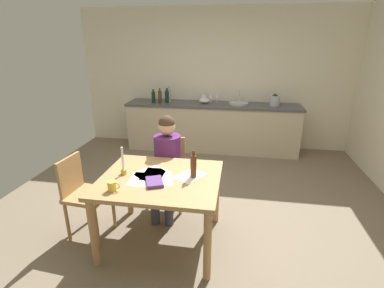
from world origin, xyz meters
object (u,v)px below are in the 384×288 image
at_px(candlestick, 123,167).
at_px(wine_glass_near_sink, 217,96).
at_px(bottle_wine_red, 167,96).
at_px(wine_glass_back_right, 203,96).
at_px(bottle_vinegar, 160,96).
at_px(sink_unit, 239,103).
at_px(bottle_sauce, 169,96).
at_px(dining_table, 161,187).
at_px(bottle_oil, 153,97).
at_px(person_seated, 167,159).
at_px(wine_glass_back_left, 205,96).
at_px(chair_side_empty, 83,192).
at_px(wine_bottle_on_table, 193,166).
at_px(wine_glass_by_kettle, 211,96).
at_px(coffee_mug, 112,186).
at_px(mixing_bowl, 204,101).
at_px(stovetop_kettle, 275,100).
at_px(book_magazine, 154,182).
at_px(chair_at_table, 170,169).

bearing_deg(candlestick, wine_glass_near_sink, 77.01).
bearing_deg(bottle_wine_red, wine_glass_back_right, 14.99).
bearing_deg(candlestick, bottle_vinegar, 97.76).
bearing_deg(sink_unit, bottle_sauce, -179.65).
bearing_deg(dining_table, bottle_oil, 107.69).
distance_m(person_seated, wine_glass_back_left, 2.40).
height_order(bottle_oil, wine_glass_near_sink, bottle_oil).
height_order(chair_side_empty, bottle_vinegar, bottle_vinegar).
height_order(wine_bottle_on_table, bottle_wine_red, bottle_wine_red).
bearing_deg(wine_glass_by_kettle, bottle_oil, -167.78).
xyz_separation_m(coffee_mug, wine_glass_by_kettle, (0.54, 3.29, 0.22)).
xyz_separation_m(mixing_bowl, stovetop_kettle, (1.27, -0.03, 0.05)).
bearing_deg(wine_glass_near_sink, mixing_bowl, -151.56).
height_order(sink_unit, wine_glass_back_left, sink_unit).
bearing_deg(dining_table, wine_bottle_on_table, 10.52).
height_order(book_magazine, mixing_bowl, mixing_bowl).
relative_size(sink_unit, bottle_oil, 1.43).
distance_m(bottle_oil, wine_glass_by_kettle, 1.08).
xyz_separation_m(chair_at_table, coffee_mug, (-0.26, -1.06, 0.30)).
height_order(bottle_vinegar, wine_glass_by_kettle, bottle_vinegar).
relative_size(bottle_vinegar, stovetop_kettle, 1.22).
bearing_deg(chair_at_table, wine_glass_by_kettle, 82.82).
distance_m(person_seated, mixing_bowl, 2.27).
bearing_deg(wine_bottle_on_table, bottle_oil, 114.01).
height_order(chair_at_table, wine_glass_back_left, wine_glass_back_left).
xyz_separation_m(dining_table, sink_unit, (0.72, 2.82, 0.28)).
distance_m(bottle_vinegar, bottle_wine_red, 0.13).
distance_m(person_seated, stovetop_kettle, 2.67).
bearing_deg(coffee_mug, bottle_wine_red, 95.04).
xyz_separation_m(coffee_mug, bottle_vinegar, (-0.41, 3.08, 0.23)).
bearing_deg(wine_glass_near_sink, chair_at_table, -100.07).
xyz_separation_m(dining_table, stovetop_kettle, (1.35, 2.81, 0.36)).
height_order(dining_table, bottle_oil, bottle_oil).
height_order(dining_table, wine_glass_back_right, wine_glass_back_right).
bearing_deg(dining_table, book_magazine, -96.90).
distance_m(mixing_bowl, wine_glass_by_kettle, 0.17).
bearing_deg(sink_unit, bottle_wine_red, -178.78).
height_order(stovetop_kettle, wine_glass_back_left, stovetop_kettle).
bearing_deg(candlestick, wine_bottle_on_table, 3.90).
bearing_deg(chair_side_empty, wine_glass_back_left, 72.98).
distance_m(dining_table, wine_glass_by_kettle, 2.99).
bearing_deg(stovetop_kettle, dining_table, -115.65).
bearing_deg(bottle_wine_red, mixing_bowl, 4.40).
relative_size(person_seated, wine_glass_back_left, 7.76).
bearing_deg(person_seated, wine_bottle_on_table, -52.61).
bearing_deg(dining_table, wine_glass_by_kettle, 86.36).
relative_size(person_seated, chair_side_empty, 1.35).
xyz_separation_m(person_seated, bottle_wine_red, (-0.53, 2.20, 0.34)).
bearing_deg(bottle_oil, book_magazine, -73.41).
bearing_deg(chair_at_table, candlestick, -111.45).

